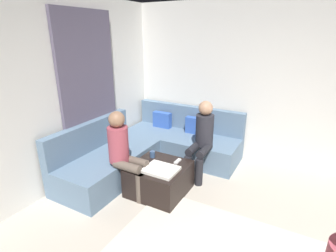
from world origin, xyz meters
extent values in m
cube|color=silver|center=(0.00, 2.94, 1.35)|extent=(6.00, 0.12, 2.70)
cube|color=silver|center=(-2.94, 0.00, 1.35)|extent=(0.12, 6.00, 2.70)
cube|color=#595166|center=(-2.84, 1.30, 1.25)|extent=(0.06, 1.10, 2.50)
cube|color=slate|center=(-1.78, 2.41, 0.21)|extent=(2.10, 0.85, 0.42)
cube|color=slate|center=(-1.78, 2.76, 0.65)|extent=(2.10, 0.14, 0.45)
cube|color=slate|center=(-2.41, 1.13, 0.21)|extent=(0.85, 1.70, 0.42)
cube|color=slate|center=(-2.76, 1.13, 0.65)|extent=(0.14, 1.70, 0.45)
cube|color=#3359B2|center=(-2.28, 2.58, 0.54)|extent=(0.36, 0.12, 0.36)
cube|color=#3359B2|center=(-1.58, 2.58, 0.54)|extent=(0.36, 0.12, 0.36)
cube|color=black|center=(-1.53, 1.18, 0.21)|extent=(0.76, 0.76, 0.42)
cube|color=white|center=(-1.43, 1.06, 0.44)|extent=(0.44, 0.36, 0.04)
cylinder|color=#334C72|center=(-1.75, 1.36, 0.47)|extent=(0.08, 0.08, 0.10)
cube|color=white|center=(-1.35, 1.40, 0.43)|extent=(0.05, 0.15, 0.02)
cylinder|color=black|center=(-1.10, 1.63, 0.21)|extent=(0.12, 0.12, 0.42)
cylinder|color=black|center=(-1.28, 1.63, 0.21)|extent=(0.12, 0.12, 0.42)
cylinder|color=black|center=(-1.10, 1.83, 0.48)|extent=(0.12, 0.40, 0.12)
cylinder|color=black|center=(-1.28, 1.83, 0.48)|extent=(0.12, 0.40, 0.12)
cylinder|color=#26262D|center=(-1.19, 2.03, 0.73)|extent=(0.28, 0.28, 0.50)
sphere|color=tan|center=(-1.19, 2.03, 1.09)|extent=(0.22, 0.22, 0.22)
cylinder|color=brown|center=(-1.63, 1.03, 0.21)|extent=(0.12, 0.12, 0.42)
cylinder|color=brown|center=(-1.63, 0.85, 0.21)|extent=(0.12, 0.12, 0.42)
cylinder|color=brown|center=(-1.83, 1.03, 0.48)|extent=(0.40, 0.12, 0.12)
cylinder|color=brown|center=(-1.83, 0.85, 0.48)|extent=(0.40, 0.12, 0.12)
cylinder|color=#993F4C|center=(-2.03, 0.94, 0.73)|extent=(0.28, 0.28, 0.50)
sphere|color=#8C664C|center=(-2.03, 0.94, 1.09)|extent=(0.22, 0.22, 0.22)
camera|label=1|loc=(0.15, -1.61, 2.17)|focal=27.99mm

